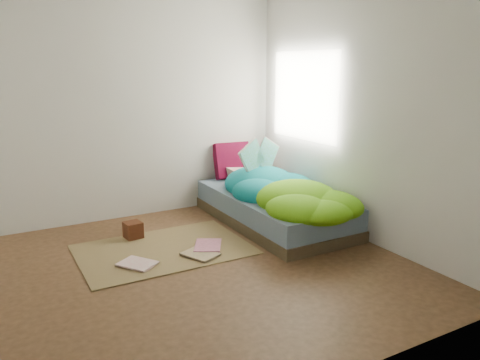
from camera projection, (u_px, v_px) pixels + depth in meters
name	position (u px, v px, depth m)	size (l,w,h in m)	color
ground	(201.00, 268.00, 4.13)	(3.50, 3.50, 0.00)	#3E2918
room_walls	(199.00, 80.00, 3.76)	(3.54, 3.54, 2.62)	silver
bed	(273.00, 209.00, 5.28)	(1.00, 2.00, 0.34)	#3C3120
duvet	(285.00, 183.00, 5.01)	(0.96, 1.84, 0.34)	#08677F
rug	(164.00, 249.00, 4.53)	(1.60, 1.10, 0.01)	brown
pillow_floral	(251.00, 173.00, 5.97)	(0.63, 0.39, 0.14)	beige
pillow_magenta	(232.00, 161.00, 5.94)	(0.45, 0.14, 0.45)	#4E0524
open_book	(260.00, 147.00, 5.34)	(0.51, 0.11, 0.31)	green
wooden_box	(133.00, 230.00, 4.81)	(0.17, 0.17, 0.17)	#3E1D0E
floor_book_a	(129.00, 269.00, 4.06)	(0.23, 0.31, 0.02)	beige
floor_book_b	(195.00, 246.00, 4.56)	(0.25, 0.34, 0.03)	#C97494
floor_book_c	(192.00, 258.00, 4.27)	(0.23, 0.32, 0.02)	tan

